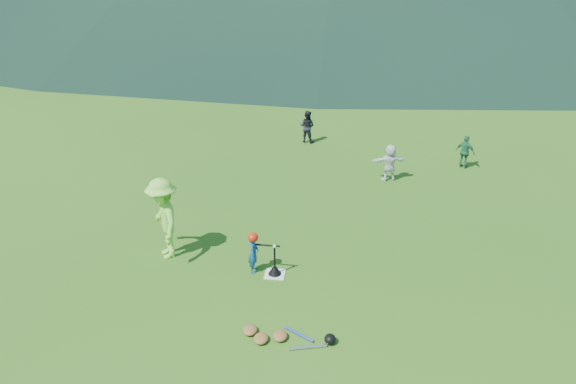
{
  "coord_description": "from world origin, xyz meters",
  "views": [
    {
      "loc": [
        1.57,
        -10.59,
        7.07
      ],
      "look_at": [
        0.0,
        2.5,
        0.9
      ],
      "focal_mm": 35.0,
      "sensor_mm": 36.0,
      "label": 1
    }
  ],
  "objects_px": {
    "fielder_d": "(390,163)",
    "equipment_pile": "(280,336)",
    "fielder_c": "(465,152)",
    "home_plate": "(275,274)",
    "adult_coach": "(164,219)",
    "batting_tee": "(275,270)",
    "batter_child": "(253,253)",
    "fielder_b": "(307,127)"
  },
  "relations": [
    {
      "from": "fielder_d",
      "to": "adult_coach",
      "type": "bearing_deg",
      "value": 31.29
    },
    {
      "from": "adult_coach",
      "to": "fielder_c",
      "type": "distance_m",
      "value": 10.23
    },
    {
      "from": "adult_coach",
      "to": "batting_tee",
      "type": "distance_m",
      "value": 2.86
    },
    {
      "from": "fielder_d",
      "to": "equipment_pile",
      "type": "relative_size",
      "value": 0.65
    },
    {
      "from": "fielder_c",
      "to": "fielder_d",
      "type": "distance_m",
      "value": 2.8
    },
    {
      "from": "adult_coach",
      "to": "equipment_pile",
      "type": "relative_size",
      "value": 1.1
    },
    {
      "from": "batter_child",
      "to": "fielder_b",
      "type": "distance_m",
      "value": 8.74
    },
    {
      "from": "home_plate",
      "to": "batter_child",
      "type": "xyz_separation_m",
      "value": [
        -0.49,
        0.09,
        0.47
      ]
    },
    {
      "from": "fielder_d",
      "to": "equipment_pile",
      "type": "bearing_deg",
      "value": 61.14
    },
    {
      "from": "adult_coach",
      "to": "fielder_c",
      "type": "relative_size",
      "value": 1.81
    },
    {
      "from": "batter_child",
      "to": "adult_coach",
      "type": "bearing_deg",
      "value": 76.34
    },
    {
      "from": "fielder_c",
      "to": "fielder_d",
      "type": "bearing_deg",
      "value": 62.05
    },
    {
      "from": "fielder_c",
      "to": "equipment_pile",
      "type": "relative_size",
      "value": 0.61
    },
    {
      "from": "batting_tee",
      "to": "fielder_d",
      "type": "bearing_deg",
      "value": 63.91
    },
    {
      "from": "home_plate",
      "to": "fielder_c",
      "type": "relative_size",
      "value": 0.41
    },
    {
      "from": "home_plate",
      "to": "fielder_b",
      "type": "xyz_separation_m",
      "value": [
        -0.06,
        8.82,
        0.58
      ]
    },
    {
      "from": "batter_child",
      "to": "fielder_c",
      "type": "height_order",
      "value": "fielder_c"
    },
    {
      "from": "adult_coach",
      "to": "equipment_pile",
      "type": "distance_m",
      "value": 4.2
    },
    {
      "from": "home_plate",
      "to": "adult_coach",
      "type": "distance_m",
      "value": 2.9
    },
    {
      "from": "home_plate",
      "to": "fielder_b",
      "type": "bearing_deg",
      "value": 90.38
    },
    {
      "from": "batting_tee",
      "to": "equipment_pile",
      "type": "relative_size",
      "value": 0.38
    },
    {
      "from": "fielder_b",
      "to": "batting_tee",
      "type": "bearing_deg",
      "value": 107.96
    },
    {
      "from": "batter_child",
      "to": "equipment_pile",
      "type": "bearing_deg",
      "value": -160.78
    },
    {
      "from": "fielder_b",
      "to": "fielder_c",
      "type": "height_order",
      "value": "fielder_b"
    },
    {
      "from": "home_plate",
      "to": "equipment_pile",
      "type": "xyz_separation_m",
      "value": [
        0.41,
        -2.17,
        0.06
      ]
    },
    {
      "from": "equipment_pile",
      "to": "adult_coach",
      "type": "bearing_deg",
      "value": 138.98
    },
    {
      "from": "fielder_b",
      "to": "fielder_d",
      "type": "bearing_deg",
      "value": 149.51
    },
    {
      "from": "batter_child",
      "to": "batting_tee",
      "type": "distance_m",
      "value": 0.61
    },
    {
      "from": "batting_tee",
      "to": "adult_coach",
      "type": "bearing_deg",
      "value": 169.14
    },
    {
      "from": "home_plate",
      "to": "fielder_d",
      "type": "bearing_deg",
      "value": 63.91
    },
    {
      "from": "batter_child",
      "to": "batting_tee",
      "type": "bearing_deg",
      "value": -102.74
    },
    {
      "from": "adult_coach",
      "to": "home_plate",
      "type": "bearing_deg",
      "value": 49.12
    },
    {
      "from": "batter_child",
      "to": "fielder_c",
      "type": "distance_m",
      "value": 8.97
    },
    {
      "from": "fielder_c",
      "to": "equipment_pile",
      "type": "xyz_separation_m",
      "value": [
        -4.84,
        -9.15,
        -0.48
      ]
    },
    {
      "from": "fielder_c",
      "to": "fielder_d",
      "type": "relative_size",
      "value": 0.94
    },
    {
      "from": "fielder_c",
      "to": "fielder_b",
      "type": "bearing_deg",
      "value": 14.99
    },
    {
      "from": "batter_child",
      "to": "fielder_b",
      "type": "xyz_separation_m",
      "value": [
        0.44,
        8.73,
        0.11
      ]
    },
    {
      "from": "fielder_c",
      "to": "fielder_d",
      "type": "height_order",
      "value": "fielder_d"
    },
    {
      "from": "home_plate",
      "to": "batter_child",
      "type": "relative_size",
      "value": 0.47
    },
    {
      "from": "batter_child",
      "to": "adult_coach",
      "type": "relative_size",
      "value": 0.48
    },
    {
      "from": "home_plate",
      "to": "adult_coach",
      "type": "bearing_deg",
      "value": 169.14
    },
    {
      "from": "adult_coach",
      "to": "fielder_d",
      "type": "bearing_deg",
      "value": 103.37
    }
  ]
}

